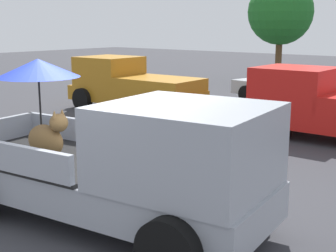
# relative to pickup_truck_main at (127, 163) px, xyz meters

# --- Properties ---
(ground_plane) EXTENTS (80.00, 80.00, 0.00)m
(ground_plane) POSITION_rel_pickup_truck_main_xyz_m (-0.43, -0.05, -0.98)
(ground_plane) COLOR #38383D
(pickup_truck_main) EXTENTS (5.24, 2.73, 2.39)m
(pickup_truck_main) POSITION_rel_pickup_truck_main_xyz_m (0.00, 0.00, 0.00)
(pickup_truck_main) COLOR black
(pickup_truck_main) RESTS_ON ground
(pickup_truck_red) EXTENTS (4.85, 2.27, 1.80)m
(pickup_truck_red) POSITION_rel_pickup_truck_main_xyz_m (-6.64, 7.12, -0.10)
(pickup_truck_red) COLOR black
(pickup_truck_red) RESTS_ON ground
(pickup_truck_far) EXTENTS (4.82, 2.20, 1.80)m
(pickup_truck_far) POSITION_rel_pickup_truck_main_xyz_m (0.24, 7.21, -0.10)
(pickup_truck_far) COLOR black
(pickup_truck_far) RESTS_ON ground
(parked_sedan_near) EXTENTS (4.54, 2.54, 1.33)m
(parked_sedan_near) POSITION_rel_pickup_truck_main_xyz_m (-2.92, 11.68, -0.24)
(parked_sedan_near) COLOR black
(parked_sedan_near) RESTS_ON ground
(tree_by_lot) EXTENTS (3.20, 3.20, 5.10)m
(tree_by_lot) POSITION_rel_pickup_truck_main_xyz_m (-6.30, 17.51, 2.50)
(tree_by_lot) COLOR brown
(tree_by_lot) RESTS_ON ground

